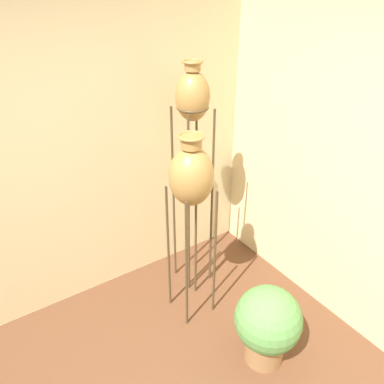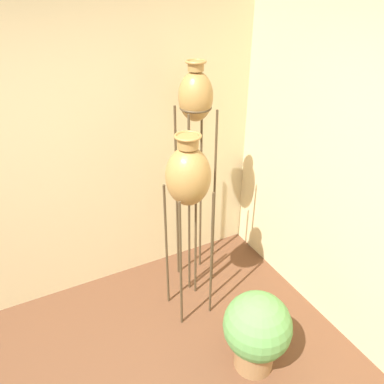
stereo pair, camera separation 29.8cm
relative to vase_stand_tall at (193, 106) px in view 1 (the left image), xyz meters
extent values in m
cube|color=beige|center=(-1.20, 0.42, -0.34)|extent=(7.91, 0.06, 2.70)
cylinder|color=#473823|center=(-0.12, -0.12, -0.85)|extent=(0.02, 0.02, 1.68)
cylinder|color=#473823|center=(0.12, -0.12, -0.85)|extent=(0.02, 0.02, 1.68)
cylinder|color=#473823|center=(-0.12, 0.12, -0.85)|extent=(0.02, 0.02, 1.68)
cylinder|color=#473823|center=(0.12, 0.12, -0.85)|extent=(0.02, 0.02, 1.68)
torus|color=#473823|center=(0.00, 0.00, -0.01)|extent=(0.25, 0.25, 0.02)
ellipsoid|color=olive|center=(0.00, 0.00, 0.07)|extent=(0.26, 0.26, 0.38)
cylinder|color=olive|center=(0.00, 0.00, 0.29)|extent=(0.12, 0.12, 0.06)
torus|color=olive|center=(0.00, 0.00, 0.32)|extent=(0.16, 0.16, 0.02)
cylinder|color=#473823|center=(-0.37, -0.46, -1.10)|extent=(0.02, 0.02, 1.19)
cylinder|color=#473823|center=(-0.09, -0.46, -1.10)|extent=(0.02, 0.02, 1.19)
cylinder|color=#473823|center=(-0.37, -0.19, -1.10)|extent=(0.02, 0.02, 1.19)
cylinder|color=#473823|center=(-0.09, -0.19, -1.10)|extent=(0.02, 0.02, 1.19)
torus|color=#473823|center=(-0.23, -0.32, -0.50)|extent=(0.28, 0.28, 0.02)
ellipsoid|color=olive|center=(-0.23, -0.32, -0.40)|extent=(0.33, 0.33, 0.45)
cylinder|color=olive|center=(-0.23, -0.32, -0.13)|extent=(0.15, 0.15, 0.08)
torus|color=olive|center=(-0.23, -0.32, -0.09)|extent=(0.19, 0.19, 0.02)
cylinder|color=olive|center=(-0.06, -1.06, -1.58)|extent=(0.29, 0.29, 0.23)
torus|color=olive|center=(-0.06, -1.06, -1.47)|extent=(0.32, 0.32, 0.02)
sphere|color=#568E47|center=(-0.06, -1.06, -1.29)|extent=(0.49, 0.49, 0.49)
camera|label=1|loc=(-1.56, -2.32, 0.84)|focal=35.00mm
camera|label=2|loc=(-1.30, -2.47, 0.84)|focal=35.00mm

